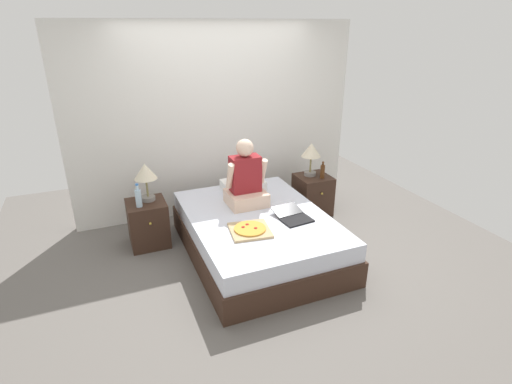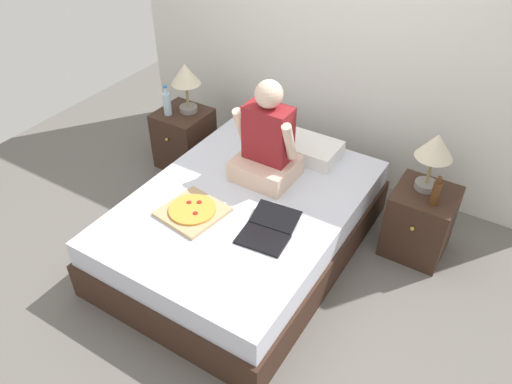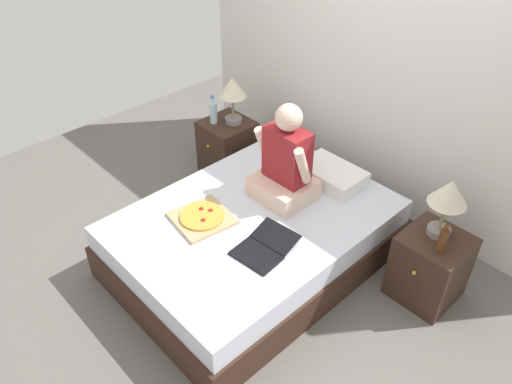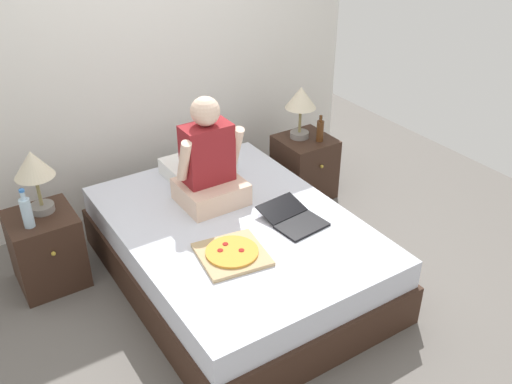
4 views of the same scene
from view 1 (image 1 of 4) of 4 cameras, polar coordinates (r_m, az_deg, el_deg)
ground_plane at (r=4.67m, az=0.20°, el=-8.64°), size 5.86×5.86×0.00m
wall_back at (r=5.42m, az=-5.56°, el=10.10°), size 3.86×0.12×2.50m
bed at (r=4.55m, az=0.20°, el=-6.08°), size 1.50×2.06×0.48m
nightstand_left at (r=4.89m, az=-15.16°, el=-4.34°), size 0.44×0.47×0.54m
lamp_on_left_nightstand at (r=4.70m, az=-15.51°, el=2.50°), size 0.26×0.26×0.45m
water_bottle at (r=4.64m, az=-16.45°, el=-0.76°), size 0.07×0.07×0.28m
nightstand_right at (r=5.55m, az=8.08°, el=-0.37°), size 0.44×0.47×0.54m
lamp_on_right_nightstand at (r=5.37m, az=7.89°, el=5.65°), size 0.26×0.26×0.45m
beer_bottle at (r=5.37m, az=9.48°, el=2.95°), size 0.06×0.06×0.23m
pillow at (r=5.09m, az=-1.85°, el=0.99°), size 0.52×0.34×0.12m
person_seated at (r=4.60m, az=-1.48°, el=1.58°), size 0.47×0.40×0.78m
laptop at (r=4.37m, az=5.38°, el=-3.54°), size 0.36×0.44×0.07m
pizza_box at (r=4.09m, az=-0.86°, el=-5.42°), size 0.45×0.45×0.05m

